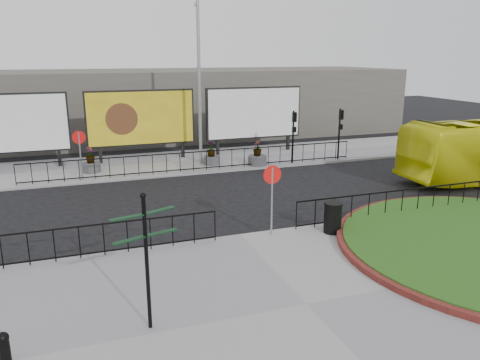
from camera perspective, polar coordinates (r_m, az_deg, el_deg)
name	(u,v)px	position (r m, az deg, el deg)	size (l,w,h in m)	color
ground	(240,237)	(16.44, 0.03, -6.99)	(90.00, 90.00, 0.00)	black
pavement_near	(306,306)	(12.29, 8.10, -14.97)	(30.00, 10.00, 0.12)	gray
pavement_far	(172,163)	(27.54, -8.32, 2.10)	(44.00, 6.00, 0.12)	gray
railing_near_left	(54,245)	(15.14, -21.70, -7.40)	(10.00, 0.10, 1.10)	black
railing_near_right	(402,202)	(19.03, 19.15, -2.60)	(9.00, 0.10, 1.10)	black
railing_far	(200,161)	(25.05, -4.91, 2.34)	(18.00, 0.10, 1.10)	black
speed_sign_far	(79,145)	(24.15, -18.98, 4.11)	(0.64, 0.07, 2.47)	gray
speed_sign_near	(272,185)	(15.82, 3.93, -0.59)	(0.64, 0.07, 2.47)	gray
billboard_left	(7,124)	(27.78, -26.49, 6.12)	(6.20, 0.31, 4.10)	black
billboard_mid	(141,118)	(27.80, -11.98, 7.38)	(6.20, 0.31, 4.10)	black
billboard_right	(254,113)	(29.53, 1.72, 8.14)	(6.20, 0.31, 4.10)	black
lamp_post	(199,80)	(26.24, -4.99, 12.09)	(0.74, 0.18, 9.23)	gray
signal_pole_a	(294,129)	(26.69, 6.56, 6.21)	(0.22, 0.26, 3.00)	black
signal_pole_b	(340,126)	(28.12, 12.10, 6.43)	(0.22, 0.26, 3.00)	black
building_backdrop	(144,104)	(36.90, -11.58, 9.09)	(40.00, 10.00, 5.00)	#5A564F
fingerpost_sign	(146,248)	(10.55, -11.39, -8.18)	(1.50, 0.67, 3.24)	black
bollard	(4,348)	(10.96, -26.82, -17.78)	(0.24, 0.24, 0.76)	black
litter_bin	(333,217)	(16.68, 11.25, -4.50)	(0.66, 0.66, 1.09)	black
planter_a	(91,164)	(25.98, -17.71, 1.91)	(0.96, 0.96, 1.35)	#4C4C4F
planter_b	(211,156)	(26.53, -3.52, 2.92)	(0.90, 0.90, 1.34)	#4C4C4F
planter_c	(257,157)	(26.33, 2.13, 2.83)	(1.04, 1.04, 1.43)	#4C4C4F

